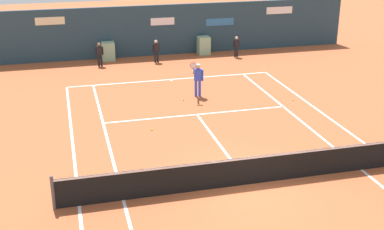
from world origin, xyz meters
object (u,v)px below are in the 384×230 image
Objects in this scene: player_on_baseline at (198,77)px; ball_kid_right_post at (156,50)px; ball_kid_left_post at (99,53)px; ball_kid_centre_post at (236,45)px; tennis_ball_near_service_line at (293,100)px; tennis_ball_mid_court at (183,100)px; tennis_ball_by_sideline at (152,130)px.

ball_kid_right_post is at bearing -70.08° from player_on_baseline.
player_on_baseline is 1.33× the size of ball_kid_left_post.
ball_kid_centre_post is at bearing 169.14° from ball_kid_right_post.
ball_kid_right_post is at bearing 120.78° from tennis_ball_near_service_line.
player_on_baseline is 26.54× the size of tennis_ball_near_service_line.
ball_kid_left_post is 7.65m from tennis_ball_mid_court.
tennis_ball_by_sideline is at bearing -122.89° from tennis_ball_mid_court.
tennis_ball_near_service_line is (4.14, -1.64, -0.92)m from player_on_baseline.
tennis_ball_mid_court is at bearing 38.97° from player_on_baseline.
ball_kid_right_post reaches higher than tennis_ball_by_sideline.
ball_kid_left_post is 1.07× the size of ball_kid_centre_post.
ball_kid_right_post reaches higher than ball_kid_centre_post.
ball_kid_centre_post reaches higher than tennis_ball_near_service_line.
ball_kid_centre_post is (8.15, 0.00, -0.05)m from ball_kid_left_post.
ball_kid_centre_post is 18.58× the size of tennis_ball_mid_court.
ball_kid_right_post is at bearing 78.13° from tennis_ball_by_sideline.
ball_kid_centre_post is 8.54m from tennis_ball_mid_court.
ball_kid_left_post is at bearing -2.23° from ball_kid_centre_post.
tennis_ball_mid_court is at bearing 165.57° from tennis_ball_near_service_line.
player_on_baseline is 6.58m from ball_kid_right_post.
ball_kid_right_post is (-0.73, 6.54, -0.19)m from player_on_baseline.
tennis_ball_near_service_line and tennis_ball_mid_court have the same top height.
tennis_ball_near_service_line is (-0.03, -8.18, -0.69)m from ball_kid_centre_post.
tennis_ball_by_sideline is 3.81m from tennis_ball_mid_court.
player_on_baseline is at bearing 51.37° from tennis_ball_by_sideline.
tennis_ball_mid_court is (2.07, 3.20, 0.00)m from tennis_ball_by_sideline.
player_on_baseline is at bearing 55.22° from ball_kid_centre_post.
ball_kid_centre_post is 18.58× the size of tennis_ball_near_service_line.
tennis_ball_near_service_line is (4.87, -8.18, -0.73)m from ball_kid_right_post.
tennis_ball_mid_court is (3.19, -6.91, -0.75)m from ball_kid_left_post.
tennis_ball_mid_court is (-0.79, -0.37, -0.92)m from player_on_baseline.
ball_kid_left_post is (-3.98, 6.54, -0.17)m from player_on_baseline.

